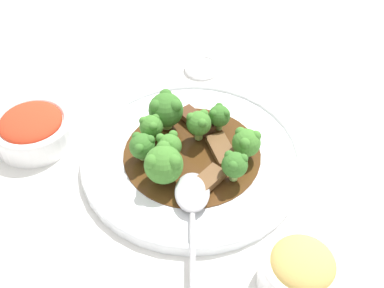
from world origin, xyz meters
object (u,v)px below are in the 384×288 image
broccoli_floret_2 (246,142)px  broccoli_floret_5 (142,146)px  broccoli_floret_0 (168,143)px  sauce_dish (202,67)px  beef_strip_0 (207,180)px  serving_spoon (192,202)px  main_plate (192,156)px  broccoli_floret_7 (219,116)px  side_bowl_appetizer (300,270)px  broccoli_floret_6 (199,123)px  side_bowl_kimchi (33,128)px  broccoli_floret_4 (166,109)px  beef_strip_1 (196,120)px  broccoli_floret_8 (235,165)px  broccoli_floret_1 (164,164)px  broccoli_floret_3 (151,126)px  beef_strip_2 (222,149)px

broccoli_floret_2 → broccoli_floret_5: size_ratio=1.09×
broccoli_floret_0 → sauce_dish: size_ratio=0.65×
beef_strip_0 → serving_spoon: serving_spoon is taller
beef_strip_0 → main_plate: bearing=178.4°
broccoli_floret_7 → side_bowl_appetizer: side_bowl_appetizer is taller
broccoli_floret_6 → side_bowl_kimchi: bearing=-113.9°
broccoli_floret_4 → side_bowl_appetizer: size_ratio=0.64×
beef_strip_1 → broccoli_floret_4: 0.05m
serving_spoon → sauce_dish: 0.32m
broccoli_floret_8 → side_bowl_kimchi: (-0.19, -0.24, -0.02)m
broccoli_floret_7 → sauce_dish: (-0.17, 0.04, -0.04)m
broccoli_floret_4 → side_bowl_appetizer: bearing=11.9°
broccoli_floret_1 → broccoli_floret_6: size_ratio=1.17×
main_plate → side_bowl_appetizer: (0.22, 0.04, 0.02)m
side_bowl_appetizer → main_plate: bearing=-169.0°
broccoli_floret_5 → beef_strip_1: bearing=113.8°
broccoli_floret_0 → broccoli_floret_3: broccoli_floret_3 is taller
broccoli_floret_6 → broccoli_floret_8: size_ratio=1.05×
main_plate → broccoli_floret_8: 0.08m
beef_strip_2 → broccoli_floret_4: size_ratio=1.01×
beef_strip_2 → beef_strip_1: bearing=-170.4°
sauce_dish → main_plate: bearing=-25.4°
broccoli_floret_8 → broccoli_floret_1: bearing=-110.1°
main_plate → broccoli_floret_2: (0.03, 0.07, 0.04)m
broccoli_floret_2 → broccoli_floret_6: size_ratio=0.96×
sauce_dish → beef_strip_1: bearing=-24.9°
main_plate → beef_strip_1: 0.06m
broccoli_floret_1 → broccoli_floret_5: 0.05m
broccoli_floret_0 → broccoli_floret_3: 0.04m
beef_strip_2 → broccoli_floret_1: bearing=-77.9°
broccoli_floret_2 → beef_strip_1: bearing=-155.8°
broccoli_floret_0 → broccoli_floret_6: broccoli_floret_6 is taller
main_plate → broccoli_floret_5: (-0.01, -0.07, 0.03)m
side_bowl_kimchi → beef_strip_2: bearing=60.7°
broccoli_floret_6 → sauce_dish: size_ratio=0.76×
beef_strip_2 → broccoli_floret_1: broccoli_floret_1 is taller
broccoli_floret_0 → side_bowl_appetizer: bearing=18.6°
main_plate → serving_spoon: (0.09, -0.03, 0.02)m
beef_strip_0 → side_bowl_appetizer: (0.16, 0.05, 0.01)m
beef_strip_1 → broccoli_floret_0: size_ratio=1.71×
side_bowl_kimchi → sauce_dish: side_bowl_kimchi is taller
main_plate → broccoli_floret_4: broccoli_floret_4 is taller
broccoli_floret_4 → broccoli_floret_3: bearing=-54.2°
broccoli_floret_5 → side_bowl_appetizer: 0.26m
broccoli_floret_4 → broccoli_floret_6: 0.05m
beef_strip_0 → broccoli_floret_2: 0.08m
beef_strip_2 → broccoli_floret_0: (-0.02, -0.07, 0.02)m
broccoli_floret_2 → broccoli_floret_4: broccoli_floret_4 is taller
broccoli_floret_3 → broccoli_floret_5: broccoli_floret_3 is taller
broccoli_floret_2 → broccoli_floret_7: broccoli_floret_2 is taller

